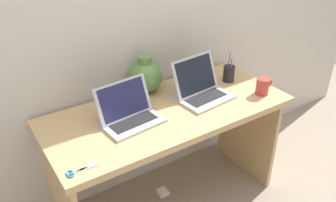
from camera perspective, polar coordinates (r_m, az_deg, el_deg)
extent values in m
plane|color=gray|center=(2.51, 0.00, -15.90)|extent=(6.00, 6.00, 0.00)
cube|color=beige|center=(2.14, -5.37, 13.54)|extent=(4.40, 0.04, 2.40)
cube|color=tan|center=(2.05, 0.00, -1.69)|extent=(1.44, 0.63, 0.04)
cube|color=tan|center=(2.63, 12.53, -4.31)|extent=(0.03, 0.54, 0.70)
cube|color=#B2B2B7|center=(1.92, -5.85, -3.33)|extent=(0.34, 0.25, 0.01)
cube|color=black|center=(1.92, -5.86, -3.10)|extent=(0.27, 0.16, 0.00)
cube|color=#B2B2B7|center=(1.92, -7.20, 0.21)|extent=(0.33, 0.12, 0.20)
cube|color=#23234C|center=(1.92, -7.20, 0.21)|extent=(0.29, 0.11, 0.17)
cube|color=#B2B2B7|center=(2.15, 5.76, 0.59)|extent=(0.34, 0.28, 0.01)
cube|color=black|center=(2.15, 5.77, 0.80)|extent=(0.27, 0.17, 0.00)
cube|color=#B2B2B7|center=(2.15, 4.42, 4.17)|extent=(0.33, 0.12, 0.22)
cube|color=black|center=(2.15, 4.42, 4.17)|extent=(0.29, 0.11, 0.20)
ellipsoid|color=#5B843D|center=(2.19, -3.68, 3.93)|extent=(0.21, 0.21, 0.20)
cylinder|color=#5B843D|center=(2.14, -3.78, 6.65)|extent=(0.09, 0.09, 0.05)
cylinder|color=#B23D33|center=(2.25, 14.98, 2.30)|extent=(0.08, 0.08, 0.10)
torus|color=#B23D33|center=(2.28, 15.89, 2.73)|extent=(0.06, 0.01, 0.06)
cylinder|color=black|center=(2.37, 9.77, 4.37)|extent=(0.07, 0.07, 0.11)
cylinder|color=#D83359|center=(2.34, 10.16, 5.25)|extent=(0.02, 0.01, 0.13)
cylinder|color=#338CBF|center=(2.35, 9.68, 5.80)|extent=(0.03, 0.01, 0.16)
cube|color=#B7B7BC|center=(1.66, -12.95, -10.32)|extent=(0.10, 0.03, 0.00)
cube|color=#B7B7BC|center=(1.66, -12.85, -10.46)|extent=(0.10, 0.02, 0.00)
torus|color=#338CBF|center=(1.64, -15.37, -11.41)|extent=(0.03, 0.03, 0.01)
torus|color=#338CBF|center=(1.65, -15.57, -11.10)|extent=(0.03, 0.04, 0.01)
cube|color=white|center=(2.55, -0.90, -14.49)|extent=(0.07, 0.07, 0.03)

